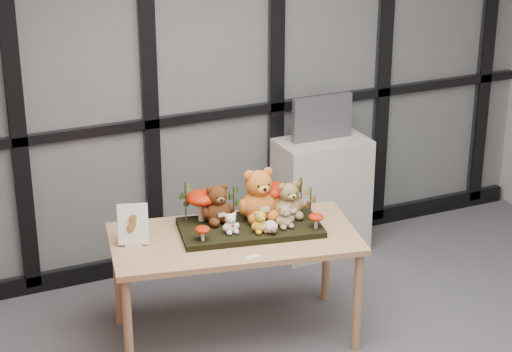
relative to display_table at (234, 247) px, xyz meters
name	(u,v)px	position (x,y,z in m)	size (l,w,h in m)	color
room_shell	(433,137)	(0.31, -1.42, 1.08)	(5.00, 5.00, 5.00)	#A9A79F
glass_partition	(214,61)	(0.31, 1.05, 0.82)	(4.90, 0.06, 2.78)	#2D383F
display_table	(234,247)	(0.00, 0.00, 0.00)	(1.53, 0.97, 0.66)	#A47E59
diorama_tray	(250,228)	(0.11, 0.03, 0.09)	(0.82, 0.41, 0.04)	black
bear_pooh_yellow	(258,191)	(0.20, 0.09, 0.28)	(0.27, 0.24, 0.35)	#CC6A22
bear_brown_medium	(217,201)	(-0.04, 0.15, 0.23)	(0.20, 0.18, 0.26)	#49250F
bear_tan_back	(289,198)	(0.36, 0.04, 0.23)	(0.19, 0.17, 0.25)	olive
bear_small_yellow	(260,220)	(0.13, -0.08, 0.18)	(0.11, 0.10, 0.15)	gold
bear_white_bow	(231,222)	(-0.03, -0.02, 0.17)	(0.10, 0.09, 0.13)	white
bear_beige_small	(285,215)	(0.29, -0.08, 0.18)	(0.12, 0.11, 0.15)	#9C815A
plush_cream_hedgehog	(271,226)	(0.18, -0.11, 0.14)	(0.06, 0.06, 0.08)	beige
mushroom_back_left	(201,204)	(-0.12, 0.21, 0.21)	(0.18, 0.18, 0.21)	#A61B05
mushroom_back_right	(271,197)	(0.30, 0.14, 0.21)	(0.19, 0.19, 0.21)	#A61B05
mushroom_front_left	(203,233)	(-0.21, -0.05, 0.15)	(0.09, 0.09, 0.10)	#A61B05
mushroom_front_right	(316,220)	(0.45, -0.16, 0.15)	(0.09, 0.09, 0.10)	#A61B05
sprig_green_far_left	(186,203)	(-0.22, 0.20, 0.23)	(0.05, 0.05, 0.26)	#0F390D
sprig_green_mid_left	(207,204)	(-0.08, 0.22, 0.19)	(0.05, 0.05, 0.18)	#0F390D
sprig_dry_far_right	(301,196)	(0.46, 0.06, 0.22)	(0.05, 0.05, 0.23)	brown
sprig_dry_mid_right	(311,204)	(0.46, -0.05, 0.21)	(0.05, 0.05, 0.21)	brown
sprig_green_centre	(234,201)	(0.08, 0.20, 0.20)	(0.05, 0.05, 0.19)	#0F390D
sign_holder	(133,227)	(-0.56, 0.13, 0.18)	(0.18, 0.10, 0.24)	silver
label_card	(253,257)	(-0.01, -0.29, 0.07)	(0.08, 0.03, 0.00)	white
cabinet	(321,196)	(1.01, 0.82, -0.18)	(0.63, 0.37, 0.84)	#B5AEA2
monitor	(322,118)	(1.01, 0.84, 0.39)	(0.44, 0.05, 0.31)	#4B4E53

